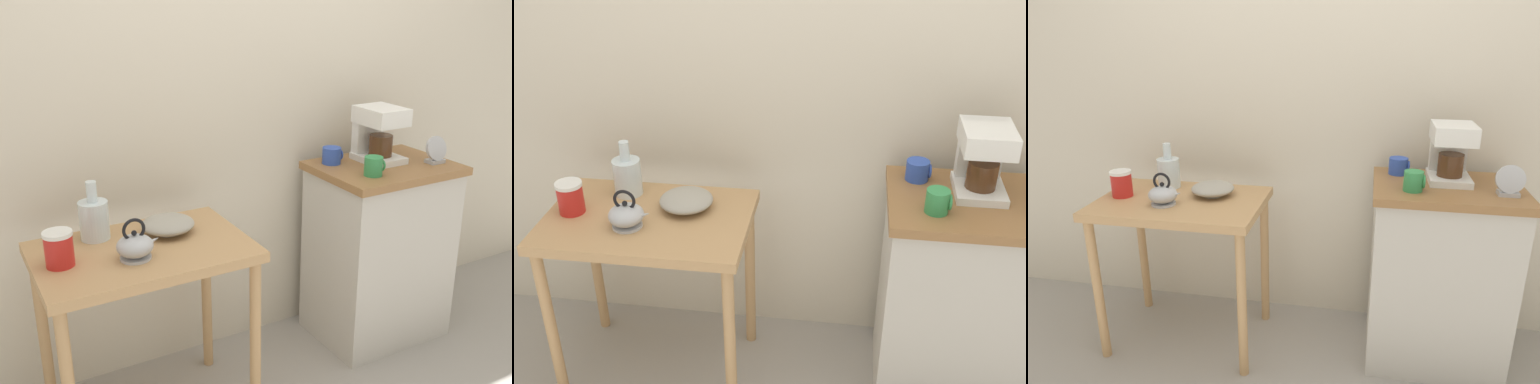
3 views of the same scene
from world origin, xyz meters
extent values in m
plane|color=gray|center=(0.00, 0.00, 0.00)|extent=(8.00, 8.00, 0.00)
cube|color=beige|center=(0.10, 0.39, 1.40)|extent=(4.40, 0.10, 2.80)
cube|color=tan|center=(-0.61, -0.05, 0.75)|extent=(0.79, 0.53, 0.04)
cylinder|color=tan|center=(-0.96, -0.27, 0.36)|extent=(0.04, 0.04, 0.73)
cylinder|color=tan|center=(-0.25, -0.27, 0.36)|extent=(0.04, 0.04, 0.73)
cylinder|color=tan|center=(-0.96, 0.18, 0.36)|extent=(0.04, 0.04, 0.73)
cylinder|color=tan|center=(-0.25, 0.18, 0.36)|extent=(0.04, 0.04, 0.73)
cube|color=#BCB7AD|center=(0.61, 0.04, 0.43)|extent=(0.61, 0.45, 0.85)
cube|color=olive|center=(0.61, 0.04, 0.87)|extent=(0.64, 0.48, 0.04)
cylinder|color=#9E998C|center=(-0.47, 0.03, 0.77)|extent=(0.09, 0.09, 0.01)
ellipsoid|color=#9E998C|center=(-0.47, 0.03, 0.81)|extent=(0.21, 0.21, 0.06)
cylinder|color=#B2B5BA|center=(-0.66, -0.13, 0.77)|extent=(0.11, 0.11, 0.01)
ellipsoid|color=#B2B5BA|center=(-0.66, -0.13, 0.82)|extent=(0.13, 0.13, 0.08)
cone|color=#B2B5BA|center=(-0.60, -0.13, 0.82)|extent=(0.07, 0.03, 0.05)
sphere|color=black|center=(-0.66, -0.13, 0.87)|extent=(0.02, 0.02, 0.02)
torus|color=black|center=(-0.66, -0.13, 0.88)|extent=(0.08, 0.01, 0.08)
cylinder|color=silver|center=(-0.74, 0.12, 0.84)|extent=(0.11, 0.11, 0.15)
cylinder|color=silver|center=(-0.74, 0.12, 0.96)|extent=(0.04, 0.04, 0.08)
cylinder|color=red|center=(-0.90, -0.05, 0.83)|extent=(0.10, 0.10, 0.11)
cylinder|color=white|center=(-0.90, -0.05, 0.89)|extent=(0.10, 0.10, 0.01)
cube|color=white|center=(0.62, 0.09, 0.90)|extent=(0.18, 0.22, 0.03)
cube|color=white|center=(0.62, 0.18, 1.02)|extent=(0.16, 0.05, 0.26)
cube|color=white|center=(0.62, 0.09, 1.11)|extent=(0.18, 0.22, 0.08)
cylinder|color=#4C2D19|center=(0.62, 0.08, 0.97)|extent=(0.11, 0.11, 0.10)
cylinder|color=#338C4C|center=(0.45, -0.07, 0.93)|extent=(0.08, 0.08, 0.09)
torus|color=#338C4C|center=(0.50, -0.07, 0.93)|extent=(0.01, 0.06, 0.06)
cylinder|color=#2D4CAD|center=(0.40, 0.17, 0.93)|extent=(0.09, 0.09, 0.08)
torus|color=#2D4CAD|center=(0.45, 0.17, 0.93)|extent=(0.01, 0.05, 0.05)
cube|color=#B2B5BA|center=(0.83, -0.06, 0.90)|extent=(0.08, 0.06, 0.02)
cylinder|color=#B2B5BA|center=(0.83, -0.06, 0.96)|extent=(0.12, 0.05, 0.12)
cylinder|color=black|center=(0.83, -0.06, 0.96)|extent=(0.10, 0.04, 0.10)
camera|label=1|loc=(-1.22, -2.02, 1.70)|focal=42.04mm
camera|label=2|loc=(0.14, -2.02, 2.01)|focal=44.22mm
camera|label=3|loc=(0.27, -2.00, 1.53)|focal=32.68mm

